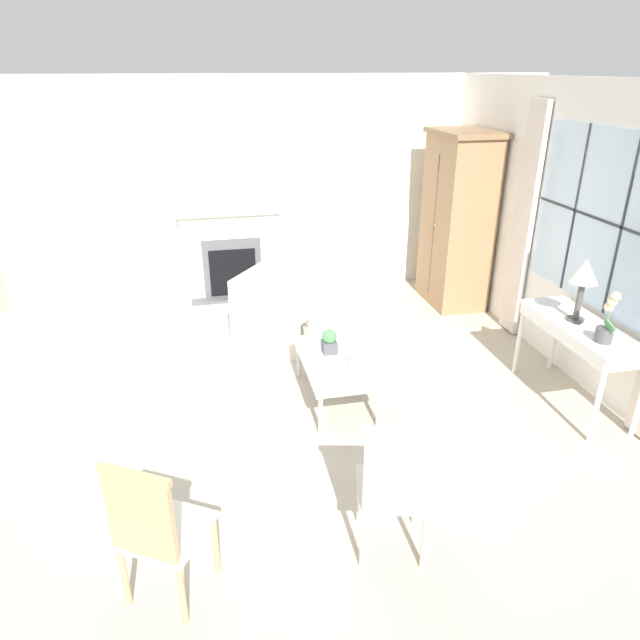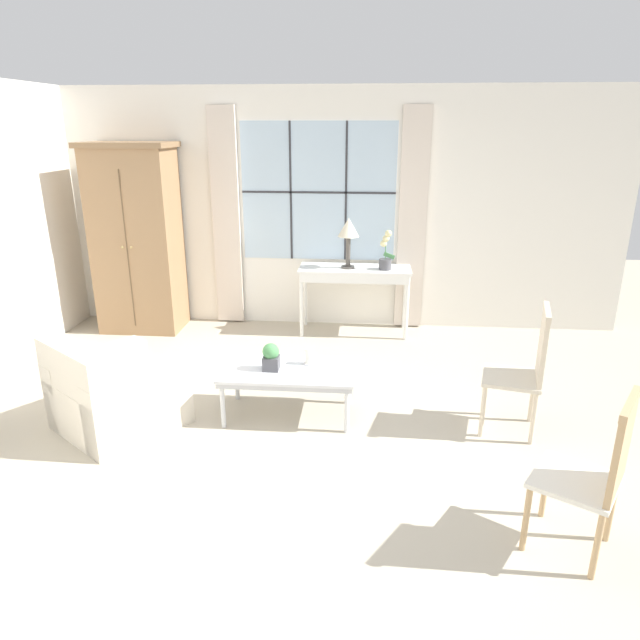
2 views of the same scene
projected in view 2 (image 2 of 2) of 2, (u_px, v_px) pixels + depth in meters
ground_plane at (284, 450)px, 4.38m from camera, size 14.00×14.00×0.00m
wall_back_windowed at (319, 211)px, 6.78m from camera, size 7.20×0.14×2.80m
armoire at (137, 239)px, 6.69m from camera, size 1.01×0.67×2.19m
console_table at (355, 275)px, 6.66m from camera, size 1.30×0.49×0.79m
table_lamp at (348, 231)px, 6.48m from camera, size 0.24×0.24×0.58m
potted_orchid at (385, 255)px, 6.49m from camera, size 0.18×0.14×0.45m
armchair_upholstered at (116, 396)px, 4.65m from camera, size 1.18×1.19×0.79m
side_chair_wooden at (527, 364)px, 4.48m from camera, size 0.53×0.53×1.05m
accent_chair_wooden at (597, 469)px, 3.16m from camera, size 0.61×0.61×1.02m
coffee_table at (288, 373)px, 4.80m from camera, size 1.12×0.61×0.43m
potted_plant_small at (271, 356)px, 4.73m from camera, size 0.14×0.14×0.23m
pillar_candle at (309, 357)px, 4.85m from camera, size 0.10×0.10×0.15m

